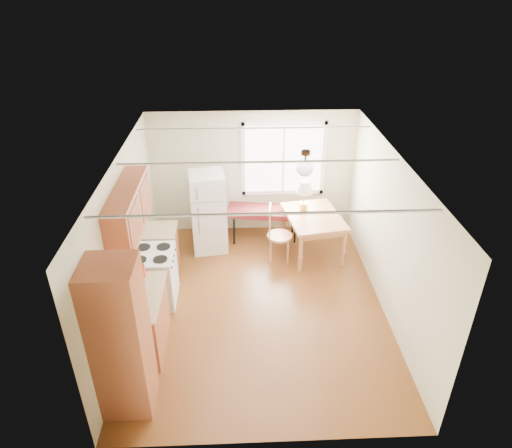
{
  "coord_description": "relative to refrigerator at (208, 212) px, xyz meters",
  "views": [
    {
      "loc": [
        -0.3,
        -5.85,
        4.83
      ],
      "look_at": [
        -0.02,
        0.63,
        1.15
      ],
      "focal_mm": 32.0,
      "sensor_mm": 36.0,
      "label": 1
    }
  ],
  "objects": [
    {
      "name": "pendant_light",
      "position": [
        1.57,
        -1.37,
        1.45
      ],
      "size": [
        0.26,
        0.26,
        0.4
      ],
      "color": "black",
      "rests_on": "room_shell"
    },
    {
      "name": "chair",
      "position": [
        1.22,
        -0.42,
        -0.17
      ],
      "size": [
        0.48,
        0.47,
        1.06
      ],
      "rotation": [
        0.0,
        0.0,
        -0.11
      ],
      "color": "#B37144",
      "rests_on": "ground"
    },
    {
      "name": "window_unit",
      "position": [
        1.47,
        0.7,
        0.77
      ],
      "size": [
        1.64,
        0.05,
        1.51
      ],
      "color": "white",
      "rests_on": "room_shell"
    },
    {
      "name": "table_lamp",
      "position": [
        1.8,
        0.02,
        0.43
      ],
      "size": [
        0.33,
        0.33,
        0.57
      ],
      "rotation": [
        0.0,
        0.0,
        -0.26
      ],
      "color": "gold",
      "rests_on": "dining_table"
    },
    {
      "name": "kettle",
      "position": [
        -0.86,
        -2.17,
        0.22
      ],
      "size": [
        0.13,
        0.13,
        0.25
      ],
      "color": "red",
      "rests_on": "kitchen_run"
    },
    {
      "name": "room_shell",
      "position": [
        0.87,
        -1.77,
        0.47
      ],
      "size": [
        4.6,
        5.6,
        2.62
      ],
      "color": "#4E2710",
      "rests_on": "ground"
    },
    {
      "name": "refrigerator",
      "position": [
        0.0,
        0.0,
        0.0
      ],
      "size": [
        0.72,
        0.72,
        1.57
      ],
      "rotation": [
        0.0,
        0.0,
        0.13
      ],
      "color": "silver",
      "rests_on": "ground"
    },
    {
      "name": "dining_table",
      "position": [
        1.96,
        -0.24,
        -0.09
      ],
      "size": [
        1.16,
        1.42,
        0.8
      ],
      "rotation": [
        0.0,
        0.0,
        0.17
      ],
      "color": "#B37144",
      "rests_on": "ground"
    },
    {
      "name": "kitchen_run",
      "position": [
        -0.85,
        -2.41,
        0.06
      ],
      "size": [
        0.65,
        3.4,
        2.2
      ],
      "color": "brown",
      "rests_on": "ground"
    },
    {
      "name": "coffee_maker",
      "position": [
        -0.85,
        -2.73,
        0.23
      ],
      "size": [
        0.22,
        0.25,
        0.32
      ],
      "rotation": [
        0.0,
        0.0,
        -0.34
      ],
      "color": "black",
      "rests_on": "kitchen_run"
    },
    {
      "name": "bench",
      "position": [
        1.07,
        0.3,
        -0.19
      ],
      "size": [
        1.5,
        0.75,
        0.66
      ],
      "rotation": [
        0.0,
        0.0,
        -0.16
      ],
      "color": "#561417",
      "rests_on": "ground"
    }
  ]
}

